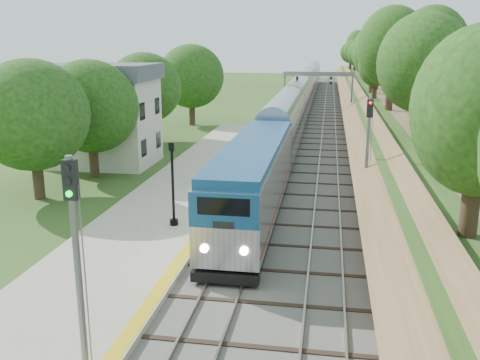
% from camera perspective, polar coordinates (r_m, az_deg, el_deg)
% --- Properties ---
extents(trackbed, '(9.50, 170.00, 0.28)m').
position_cam_1_polar(trackbed, '(70.92, 7.88, 6.63)').
color(trackbed, '#4C4944').
rests_on(trackbed, ground).
extents(platform, '(6.40, 68.00, 0.38)m').
position_cam_1_polar(platform, '(29.34, -9.12, -4.55)').
color(platform, gray).
rests_on(platform, ground).
extents(yellow_stripe, '(0.55, 68.00, 0.01)m').
position_cam_1_polar(yellow_stripe, '(28.53, -3.67, -4.54)').
color(yellow_stripe, gold).
rests_on(yellow_stripe, platform).
extents(embankment, '(10.64, 170.00, 11.70)m').
position_cam_1_polar(embankment, '(70.96, 14.75, 7.84)').
color(embankment, brown).
rests_on(embankment, ground).
extents(station_building, '(8.60, 6.60, 8.00)m').
position_cam_1_polar(station_building, '(44.37, -14.49, 6.84)').
color(station_building, beige).
rests_on(station_building, ground).
extents(signal_gantry, '(8.40, 0.38, 6.20)m').
position_cam_1_polar(signal_gantry, '(65.43, 8.31, 10.15)').
color(signal_gantry, slate).
rests_on(signal_gantry, ground).
extents(trees_behind_platform, '(7.82, 53.32, 7.21)m').
position_cam_1_polar(trees_behind_platform, '(34.74, -16.38, 5.41)').
color(trees_behind_platform, '#332316').
rests_on(trees_behind_platform, ground).
extents(train, '(2.85, 114.38, 4.19)m').
position_cam_1_polar(train, '(75.98, 6.54, 8.79)').
color(train, black).
rests_on(train, trackbed).
extents(lamppost_far, '(0.43, 0.43, 4.40)m').
position_cam_1_polar(lamppost_far, '(27.76, -7.17, -0.93)').
color(lamppost_far, black).
rests_on(lamppost_far, platform).
extents(signal_platform, '(0.38, 0.30, 6.41)m').
position_cam_1_polar(signal_platform, '(15.53, -17.12, -6.43)').
color(signal_platform, slate).
rests_on(signal_platform, platform).
extents(signal_farside, '(0.36, 0.28, 6.48)m').
position_cam_1_polar(signal_farside, '(32.18, 13.49, 4.10)').
color(signal_farside, slate).
rests_on(signal_farside, ground).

